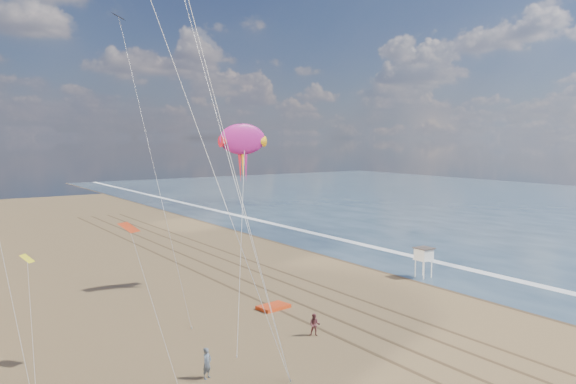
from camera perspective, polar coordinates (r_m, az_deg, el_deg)
The scene contains 9 objects.
wet_sand at distance 69.23m, azimuth 6.61°, elevation -6.07°, with size 260.00×260.00×0.00m, color #42301E.
foam at distance 71.99m, azimuth 9.15°, elevation -5.65°, with size 260.00×260.00×0.00m, color white.
tracks at distance 51.73m, azimuth -0.07°, elevation -10.01°, with size 7.68×120.00×0.01m.
lifeguard_stand at distance 57.65m, azimuth 13.63°, elevation -6.18°, with size 1.67×1.67×3.01m.
grounded_kite at distance 46.65m, azimuth -1.50°, elevation -11.58°, with size 2.50×1.59×0.28m, color #F94415.
show_kite at distance 51.28m, azimuth -4.62°, elevation 5.32°, with size 6.69×7.75×21.13m.
kite_flyer_a at distance 34.12m, azimuth -8.23°, elevation -16.83°, with size 0.66×0.43×1.81m, color slate.
kite_flyer_b at distance 40.45m, azimuth 2.72°, elevation -13.32°, with size 0.77×0.60×1.58m, color #88454A.
small_kites at distance 40.14m, azimuth -21.46°, elevation 4.67°, with size 12.78×14.92×18.53m.
Camera 1 is at (-25.41, -11.27, 13.83)m, focal length 35.00 mm.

